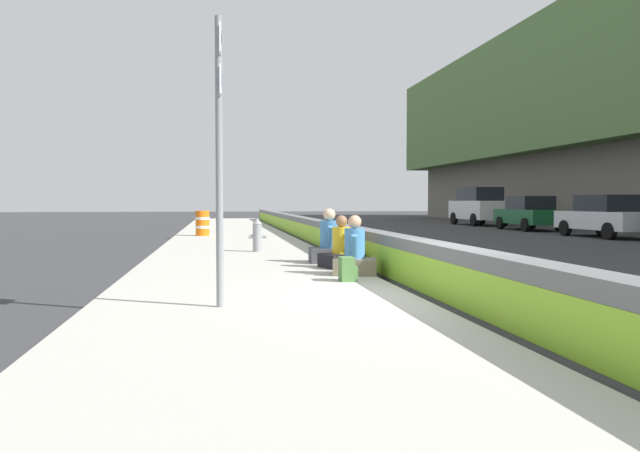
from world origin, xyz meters
TOP-DOWN VIEW (x-y plane):
  - ground_plane at (0.00, 0.00)m, footprint 160.00×160.00m
  - sidewalk_strip at (0.00, 2.65)m, footprint 80.00×4.40m
  - jersey_barrier at (0.00, 0.00)m, footprint 76.00×0.45m
  - route_sign_post at (-0.51, 3.17)m, footprint 0.44×0.09m
  - fire_hydrant at (8.03, 2.18)m, footprint 0.26×0.46m
  - seated_person_foreground at (2.62, 0.77)m, footprint 0.80×0.89m
  - seated_person_middle at (3.79, 0.78)m, footprint 0.84×0.91m
  - seated_person_rear at (4.85, 0.83)m, footprint 0.75×0.86m
  - backpack at (1.72, 1.08)m, footprint 0.32×0.28m
  - construction_barrel at (15.93, 3.79)m, footprint 0.54×0.54m
  - parked_car_fourth at (14.55, -12.15)m, footprint 4.55×2.06m
  - parked_car_midline at (20.93, -12.20)m, footprint 4.55×2.04m
  - parked_car_far at (27.47, -12.33)m, footprint 4.82×2.10m

SIDE VIEW (x-z plane):
  - ground_plane at x=0.00m, z-range 0.00..0.00m
  - sidewalk_strip at x=0.00m, z-range 0.00..0.14m
  - backpack at x=1.72m, z-range 0.13..0.53m
  - jersey_barrier at x=0.00m, z-range 0.00..0.85m
  - seated_person_middle at x=3.79m, z-range -0.05..0.99m
  - seated_person_foreground at x=2.62m, z-range -0.06..1.01m
  - seated_person_rear at x=4.85m, z-range -0.08..1.09m
  - fire_hydrant at x=8.03m, z-range 0.15..1.03m
  - construction_barrel at x=15.93m, z-range 0.14..1.09m
  - parked_car_fourth at x=14.55m, z-range 0.01..1.72m
  - parked_car_midline at x=20.93m, z-range 0.01..1.72m
  - parked_car_far at x=27.47m, z-range 0.04..2.32m
  - route_sign_post at x=-0.51m, z-range 0.41..4.01m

